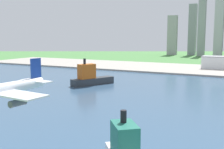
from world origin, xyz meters
TOP-DOWN VIEW (x-y plane):
  - ground_plane at (0.00, 300.00)m, footprint 2400.00×2400.00m
  - water_bay at (0.00, 240.00)m, footprint 840.00×360.00m
  - industrial_pier at (0.00, 490.00)m, footprint 840.00×140.00m
  - container_barge at (-91.54, 293.83)m, footprint 32.59×51.03m
  - warehouse_main at (26.49, 506.21)m, footprint 64.30×30.94m

SIDE VIEW (x-z plane):
  - ground_plane at x=0.00m, z-range 0.00..0.00m
  - water_bay at x=0.00m, z-range 0.00..0.15m
  - industrial_pier at x=0.00m, z-range 0.00..2.50m
  - container_barge at x=-91.54m, z-range -6.29..23.75m
  - warehouse_main at x=26.49m, z-range 2.52..22.48m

